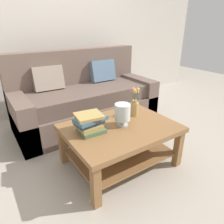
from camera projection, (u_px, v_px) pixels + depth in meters
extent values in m
plane|color=#ADA393|center=(107.00, 148.00, 2.51)|extent=(10.00, 10.00, 0.00)
cube|color=beige|center=(50.00, 27.00, 3.23)|extent=(6.40, 0.12, 2.70)
cube|color=brown|center=(87.00, 112.00, 3.07)|extent=(2.03, 0.90, 0.36)
cube|color=brown|center=(87.00, 95.00, 2.93)|extent=(1.79, 0.74, 0.20)
cube|color=brown|center=(75.00, 73.00, 3.12)|extent=(2.03, 0.20, 0.70)
cube|color=brown|center=(21.00, 120.00, 2.56)|extent=(0.20, 0.90, 0.60)
cube|color=brown|center=(135.00, 94.00, 3.48)|extent=(0.20, 0.90, 0.60)
cube|color=gray|center=(48.00, 78.00, 2.78)|extent=(0.41, 0.20, 0.34)
cube|color=slate|center=(102.00, 71.00, 3.22)|extent=(0.40, 0.19, 0.34)
cube|color=olive|center=(120.00, 128.00, 2.07)|extent=(1.10, 0.83, 0.05)
cube|color=olive|center=(96.00, 187.00, 1.64)|extent=(0.07, 0.07, 0.40)
cube|color=olive|center=(178.00, 148.00, 2.14)|extent=(0.07, 0.07, 0.40)
cube|color=olive|center=(63.00, 146.00, 2.19)|extent=(0.07, 0.07, 0.40)
cube|color=olive|center=(134.00, 123.00, 2.69)|extent=(0.07, 0.07, 0.40)
cube|color=olive|center=(120.00, 152.00, 2.19)|extent=(0.98, 0.71, 0.02)
cube|color=#51704C|center=(127.00, 149.00, 2.18)|extent=(0.28, 0.20, 0.03)
cube|color=#51704C|center=(91.00, 130.00, 1.95)|extent=(0.24, 0.23, 0.04)
cube|color=tan|center=(90.00, 126.00, 1.94)|extent=(0.21, 0.21, 0.04)
cube|color=#2D333D|center=(89.00, 122.00, 1.93)|extent=(0.27, 0.19, 0.03)
cube|color=#3D6075|center=(90.00, 119.00, 1.92)|extent=(0.32, 0.21, 0.04)
cube|color=tan|center=(89.00, 116.00, 1.91)|extent=(0.27, 0.25, 0.03)
cylinder|color=silver|center=(122.00, 124.00, 2.08)|extent=(0.11, 0.11, 0.02)
cylinder|color=silver|center=(122.00, 122.00, 2.07)|extent=(0.04, 0.04, 0.05)
cylinder|color=silver|center=(122.00, 112.00, 2.03)|extent=(0.16, 0.16, 0.17)
sphere|color=#3D6075|center=(120.00, 115.00, 2.03)|extent=(0.05, 0.05, 0.05)
sphere|color=#2D333D|center=(124.00, 114.00, 2.06)|extent=(0.05, 0.05, 0.05)
cylinder|color=tan|center=(134.00, 109.00, 2.28)|extent=(0.09, 0.09, 0.15)
cylinder|color=tan|center=(135.00, 101.00, 2.24)|extent=(0.06, 0.06, 0.03)
cylinder|color=#426638|center=(137.00, 96.00, 2.23)|extent=(0.01, 0.01, 0.08)
sphere|color=#B28CB7|center=(138.00, 92.00, 2.21)|extent=(0.04, 0.04, 0.04)
cylinder|color=#426638|center=(135.00, 96.00, 2.23)|extent=(0.01, 0.01, 0.08)
sphere|color=#B28CB7|center=(135.00, 91.00, 2.21)|extent=(0.04, 0.04, 0.04)
cylinder|color=#426638|center=(133.00, 96.00, 2.22)|extent=(0.01, 0.01, 0.10)
sphere|color=#C66B7A|center=(133.00, 90.00, 2.19)|extent=(0.06, 0.06, 0.06)
cylinder|color=#426638|center=(135.00, 97.00, 2.20)|extent=(0.01, 0.01, 0.10)
sphere|color=gold|center=(135.00, 91.00, 2.17)|extent=(0.05, 0.05, 0.05)
cylinder|color=#426638|center=(138.00, 96.00, 2.19)|extent=(0.01, 0.01, 0.12)
sphere|color=gold|center=(138.00, 89.00, 2.16)|extent=(0.04, 0.04, 0.04)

